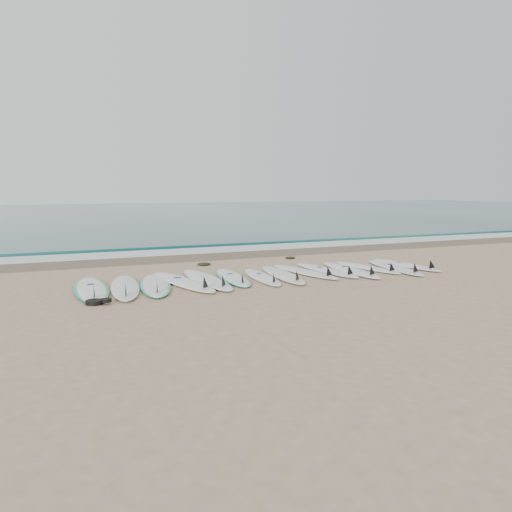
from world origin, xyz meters
name	(u,v)px	position (x,y,z in m)	size (l,w,h in m)	color
ground	(272,277)	(0.00, 0.00, 0.00)	(120.00, 120.00, 0.00)	tan
ocean	(105,214)	(0.00, 32.50, 0.01)	(120.00, 55.00, 0.03)	#195855
wet_sand_band	(216,256)	(0.00, 4.10, 0.01)	(120.00, 1.80, 0.01)	brown
foam_band	(203,250)	(0.00, 5.50, 0.02)	(120.00, 1.40, 0.04)	silver
wave_crest	(191,245)	(0.00, 7.00, 0.05)	(120.00, 1.00, 0.10)	#195855
surfboard_0	(91,289)	(-4.13, 0.00, 0.05)	(0.80, 2.86, 0.36)	white
surfboard_1	(125,287)	(-3.47, -0.12, 0.06)	(0.98, 2.90, 0.36)	white
surfboard_2	(155,285)	(-2.82, -0.06, 0.05)	(1.10, 2.78, 0.34)	white
surfboard_3	(184,282)	(-2.17, -0.02, 0.06)	(1.10, 2.97, 0.37)	white
surfboard_4	(208,279)	(-1.61, 0.02, 0.06)	(0.66, 2.92, 0.37)	white
surfboard_5	(233,277)	(-0.95, 0.15, 0.05)	(0.91, 2.56, 0.32)	white
surfboard_6	(263,277)	(-0.30, -0.12, 0.05)	(0.76, 2.43, 0.31)	white
surfboard_7	(283,275)	(0.27, -0.06, 0.06)	(0.90, 2.76, 0.35)	white
surfboard_8	(306,272)	(0.99, 0.12, 0.06)	(0.91, 2.62, 0.33)	white
surfboard_9	(328,270)	(1.61, 0.09, 0.06)	(0.73, 2.63, 0.33)	white
surfboard_10	(352,270)	(2.17, -0.14, 0.06)	(0.79, 2.80, 0.35)	white
surfboard_11	(369,267)	(2.85, 0.06, 0.05)	(0.80, 2.42, 0.30)	white
surfboard_12	(396,267)	(3.46, -0.27, 0.06)	(1.01, 2.76, 0.35)	silver
surfboard_13	(407,265)	(4.07, 0.01, 0.06)	(0.68, 2.56, 0.32)	white
seaweed_near	(204,264)	(-0.93, 2.46, 0.04)	(0.39, 0.30, 0.08)	black
seaweed_far	(290,258)	(1.87, 2.66, 0.03)	(0.33, 0.26, 0.06)	black
leash_coil	(97,302)	(-4.15, -1.24, 0.05)	(0.46, 0.36, 0.11)	black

